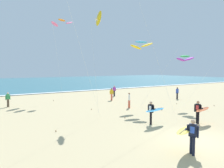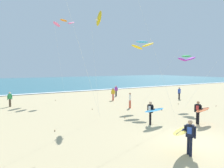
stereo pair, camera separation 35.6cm
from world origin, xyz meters
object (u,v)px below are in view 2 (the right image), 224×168
at_px(kite_arc_amber_low, 64,23).
at_px(bystander_yellow_top, 113,94).
at_px(kite_arc_emerald_far, 186,58).
at_px(bystander_blue_top, 179,93).
at_px(surfer_trailing, 186,133).
at_px(kite_arc_cobalt_close, 142,45).
at_px(kite_delta_golden_outer, 98,19).
at_px(surfer_lead, 152,111).
at_px(bystander_white_top, 130,100).
at_px(bystander_purple_top, 116,91).
at_px(bystander_green_top, 10,99).
at_px(surfer_third, 200,110).

relative_size(kite_arc_amber_low, bystander_yellow_top, 6.65).
distance_m(kite_arc_emerald_far, bystander_yellow_top, 9.96).
distance_m(bystander_blue_top, bystander_yellow_top, 8.85).
bearing_deg(surfer_trailing, kite_arc_cobalt_close, 61.16).
bearing_deg(kite_delta_golden_outer, kite_arc_cobalt_close, 6.42).
distance_m(surfer_lead, kite_delta_golden_outer, 9.13).
distance_m(surfer_trailing, bystander_white_top, 11.64).
distance_m(kite_arc_cobalt_close, kite_delta_golden_outer, 5.72).
xyz_separation_m(kite_delta_golden_outer, bystander_purple_top, (7.60, 9.27, -7.59)).
bearing_deg(kite_arc_emerald_far, kite_delta_golden_outer, 168.73).
xyz_separation_m(bystander_green_top, bystander_blue_top, (19.80, -5.63, 0.00)).
distance_m(surfer_third, kite_delta_golden_outer, 11.12).
bearing_deg(bystander_yellow_top, bystander_blue_top, -24.84).
distance_m(kite_delta_golden_outer, bystander_yellow_top, 11.10).
relative_size(kite_arc_amber_low, bystander_green_top, 6.65).
height_order(kite_arc_cobalt_close, kite_delta_golden_outer, kite_delta_golden_outer).
height_order(kite_arc_amber_low, bystander_blue_top, kite_arc_amber_low).
relative_size(bystander_purple_top, bystander_yellow_top, 1.00).
xyz_separation_m(kite_arc_cobalt_close, bystander_green_top, (-11.91, 7.50, -5.72)).
distance_m(surfer_third, bystander_green_top, 18.73).
bearing_deg(bystander_yellow_top, kite_arc_amber_low, 134.68).
distance_m(kite_arc_amber_low, bystander_white_top, 14.25).
bearing_deg(surfer_trailing, bystander_white_top, 67.43).
distance_m(bystander_green_top, bystander_purple_top, 14.19).
height_order(surfer_trailing, kite_arc_cobalt_close, kite_arc_cobalt_close).
relative_size(kite_arc_emerald_far, bystander_white_top, 3.43).
xyz_separation_m(surfer_third, kite_delta_golden_outer, (-4.81, 6.80, 7.36)).
height_order(surfer_third, bystander_green_top, surfer_third).
height_order(surfer_lead, bystander_purple_top, surfer_lead).
distance_m(surfer_third, bystander_yellow_top, 13.00).
bearing_deg(bystander_purple_top, surfer_trailing, -112.67).
bearing_deg(kite_delta_golden_outer, kite_arc_amber_low, 87.65).
relative_size(kite_delta_golden_outer, bystander_blue_top, 5.71).
bearing_deg(kite_arc_cobalt_close, bystander_white_top, 166.69).
distance_m(surfer_lead, kite_arc_cobalt_close, 8.74).
relative_size(surfer_lead, kite_arc_amber_low, 0.21).
bearing_deg(kite_arc_cobalt_close, bystander_purple_top, 75.57).
height_order(surfer_third, bystander_blue_top, surfer_third).
height_order(bystander_white_top, bystander_yellow_top, same).
relative_size(surfer_lead, bystander_blue_top, 1.37).
xyz_separation_m(surfer_third, bystander_blue_top, (8.45, 9.27, -0.23)).
bearing_deg(bystander_yellow_top, bystander_purple_top, 52.35).
bearing_deg(surfer_third, bystander_yellow_top, 88.18).
relative_size(kite_arc_emerald_far, bystander_purple_top, 3.43).
relative_size(kite_arc_emerald_far, bystander_green_top, 3.43).
bearing_deg(bystander_green_top, kite_arc_emerald_far, -32.24).
xyz_separation_m(surfer_third, kite_arc_cobalt_close, (0.56, 7.41, 5.50)).
relative_size(kite_arc_cobalt_close, bystander_yellow_top, 4.35).
distance_m(surfer_trailing, kite_arc_amber_low, 22.78).
xyz_separation_m(kite_arc_amber_low, bystander_yellow_top, (4.77, -4.83, -9.36)).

